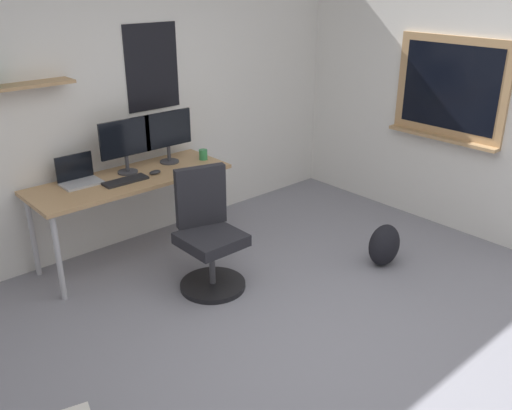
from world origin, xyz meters
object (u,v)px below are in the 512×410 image
Objects in this scene: desk at (131,185)px; office_chair at (208,238)px; monitor_secondary at (168,133)px; keyboard at (126,181)px; monitor_primary at (125,142)px; backpack at (384,245)px; laptop at (79,177)px; computer_mouse at (155,172)px; coffee_mug at (203,155)px.

desk is 0.87m from office_chair.
desk is at bearing -167.81° from monitor_secondary.
office_chair is 0.85m from keyboard.
monitor_primary reaches higher than backpack.
laptop is 0.67× the size of monitor_secondary.
backpack is (1.50, -1.54, -0.49)m from desk.
laptop is 0.67× the size of monitor_primary.
laptop is at bearing 120.95° from office_chair.
office_chair is (0.20, -0.81, -0.26)m from desk.
monitor_primary is 1.25× the size of keyboard.
desk is at bearing -112.82° from monitor_primary.
monitor_secondary reaches higher than laptop.
backpack is at bearing -45.68° from desk.
coffee_mug is (0.54, 0.05, 0.03)m from computer_mouse.
office_chair is 3.06× the size of laptop.
computer_mouse is (0.20, -0.08, 0.09)m from desk.
keyboard is 1.01× the size of backpack.
office_chair is 2.57× the size of keyboard.
keyboard is (-0.28, 0.73, 0.34)m from office_chair.
desk is at bearing -21.38° from laptop.
monitor_primary is (0.42, -0.05, 0.22)m from laptop.
laptop is 0.85× the size of backpack.
office_chair reaches higher than desk.
monitor_primary is 1.27× the size of backpack.
office_chair is 0.81m from computer_mouse.
monitor_secondary is (0.84, -0.05, 0.22)m from laptop.
desk is 3.62× the size of monitor_secondary.
computer_mouse is (0.28, 0.00, 0.01)m from keyboard.
desk is at bearing 158.44° from computer_mouse.
coffee_mug is (1.12, -0.18, -0.01)m from laptop.
office_chair is 2.05× the size of monitor_secondary.
backpack is (1.46, -1.64, -0.83)m from monitor_primary.
desk is 0.23m from computer_mouse.
monitor_secondary is at bearing 73.62° from office_chair.
monitor_secondary is (0.42, 0.00, 0.00)m from monitor_primary.
monitor_secondary is at bearing 33.68° from computer_mouse.
monitor_primary is (0.04, 0.10, 0.34)m from desk.
computer_mouse is (0.00, 0.73, 0.35)m from office_chair.
monitor_primary is at bearing 54.59° from keyboard.
office_chair is at bearing -69.08° from keyboard.
monitor_primary reaches higher than computer_mouse.
monitor_secondary reaches higher than backpack.
laptop is 0.87m from monitor_secondary.
keyboard is at bearing 180.00° from computer_mouse.
monitor_primary is 0.42m from monitor_secondary.
backpack is (1.30, -1.46, -0.57)m from computer_mouse.
laptop is at bearing 142.52° from keyboard.
office_chair is 2.59× the size of backpack.
laptop is at bearing 176.71° from monitor_secondary.
monitor_secondary is 1.27× the size of backpack.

